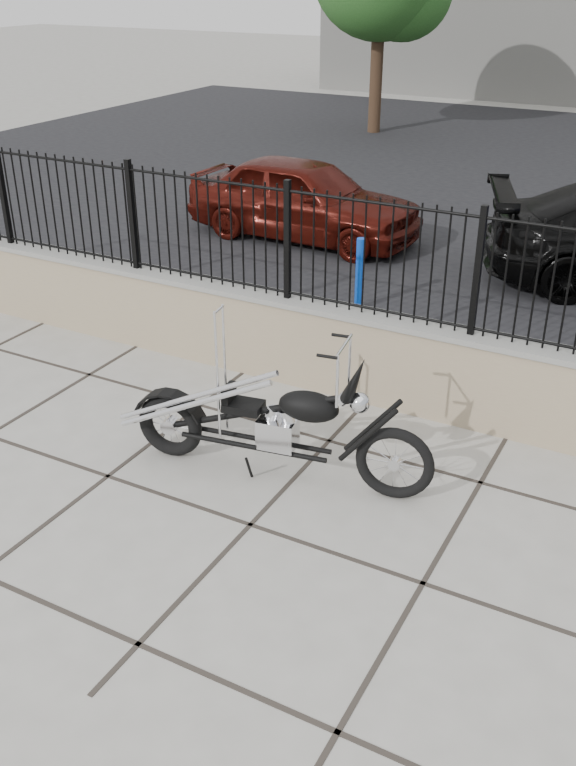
{
  "coord_description": "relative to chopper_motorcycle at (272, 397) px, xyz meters",
  "views": [
    {
      "loc": [
        2.83,
        -4.6,
        4.13
      ],
      "look_at": [
        -0.21,
        1.05,
        0.79
      ],
      "focal_mm": 38.0,
      "sensor_mm": 36.0,
      "label": 1
    }
  ],
  "objects": [
    {
      "name": "car_red",
      "position": [
        -3.01,
        6.44,
        -0.12
      ],
      "size": [
        3.99,
        1.72,
        1.34
      ],
      "primitive_type": "imported",
      "rotation": [
        0.0,
        0.0,
        1.54
      ],
      "color": "#460F0A",
      "rests_on": "parking_lot"
    },
    {
      "name": "retaining_wall",
      "position": [
        0.21,
        1.75,
        -0.31
      ],
      "size": [
        14.0,
        0.36,
        0.96
      ],
      "primitive_type": "cube",
      "color": "gray",
      "rests_on": "ground_plane"
    },
    {
      "name": "ground_plane",
      "position": [
        0.21,
        -0.75,
        -0.79
      ],
      "size": [
        90.0,
        90.0,
        0.0
      ],
      "primitive_type": "plane",
      "color": "#99968E",
      "rests_on": "ground"
    },
    {
      "name": "chopper_motorcycle",
      "position": [
        0.0,
        0.0,
        0.0
      ],
      "size": [
        2.68,
        0.89,
        1.59
      ],
      "primitive_type": null,
      "rotation": [
        0.0,
        0.0,
        0.16
      ],
      "color": "black",
      "rests_on": "ground_plane"
    },
    {
      "name": "iron_fence",
      "position": [
        0.21,
        1.75,
        0.77
      ],
      "size": [
        14.0,
        0.08,
        1.2
      ],
      "primitive_type": "cube",
      "color": "black",
      "rests_on": "retaining_wall"
    },
    {
      "name": "parking_lot",
      "position": [
        0.21,
        11.75,
        -0.79
      ],
      "size": [
        30.0,
        30.0,
        0.0
      ],
      "primitive_type": "plane",
      "color": "black",
      "rests_on": "ground"
    },
    {
      "name": "bollard_a",
      "position": [
        -0.92,
        4.0,
        -0.31
      ],
      "size": [
        0.15,
        0.15,
        0.97
      ],
      "primitive_type": "cylinder",
      "rotation": [
        0.0,
        0.0,
        0.36
      ],
      "color": "blue",
      "rests_on": "ground_plane"
    }
  ]
}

